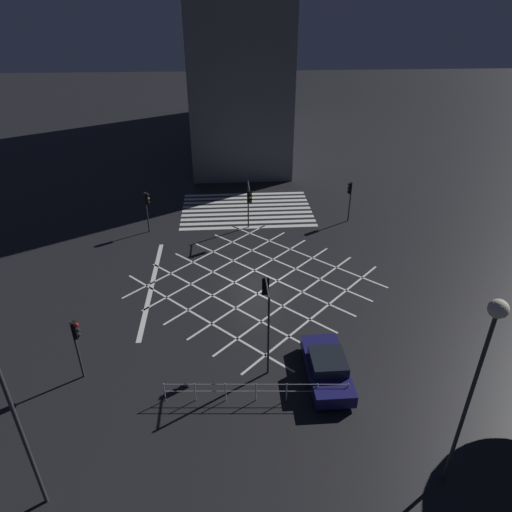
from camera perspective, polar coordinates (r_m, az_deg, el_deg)
name	(u,v)px	position (r m, az deg, el deg)	size (l,w,h in m)	color
ground_plane	(256,282)	(30.18, 0.00, -3.22)	(200.00, 200.00, 0.00)	black
road_markings	(246,230)	(36.93, -1.31, 3.29)	(17.08, 24.23, 0.01)	silver
office_building	(235,33)	(61.58, -2.62, 26.05)	(10.06, 34.99, 25.21)	slate
traffic_light_median_north	(267,307)	(22.18, 1.36, -6.35)	(0.36, 2.09, 4.59)	#2D2D30
traffic_light_sw_main	(350,194)	(38.26, 11.62, 7.65)	(0.39, 0.36, 3.42)	#2D2D30
traffic_light_se_main	(147,204)	(36.66, -13.45, 6.35)	(0.39, 0.36, 3.33)	#2D2D30
traffic_light_median_south	(249,199)	(35.15, -0.89, 7.18)	(0.36, 2.22, 4.05)	#2D2D30
traffic_light_ne_main	(76,338)	(23.32, -21.53, -9.50)	(0.39, 0.36, 3.40)	#2D2D30
street_lamp_west	(485,351)	(16.61, 26.68, -10.52)	(0.62, 0.62, 8.46)	#2D2D30
waiting_car	(327,367)	(23.15, 8.85, -13.59)	(1.89, 4.51, 1.37)	#191951
pedestrian_railing	(256,390)	(21.80, 0.00, -16.39)	(8.46, 0.64, 1.05)	#B7B7BC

